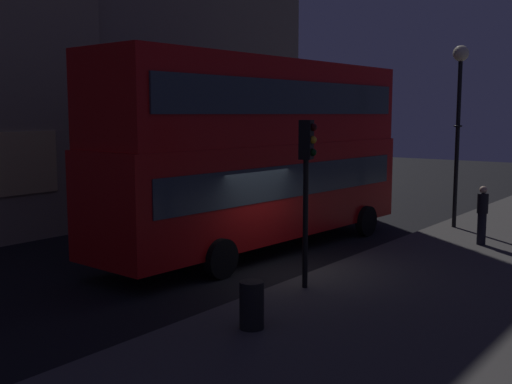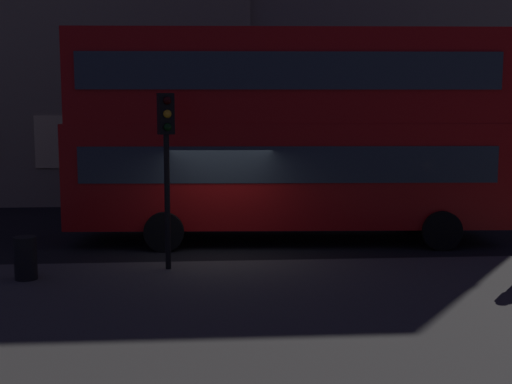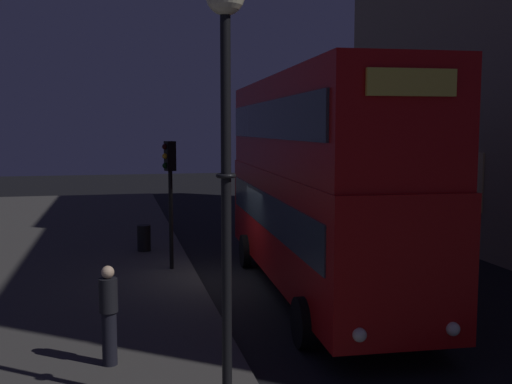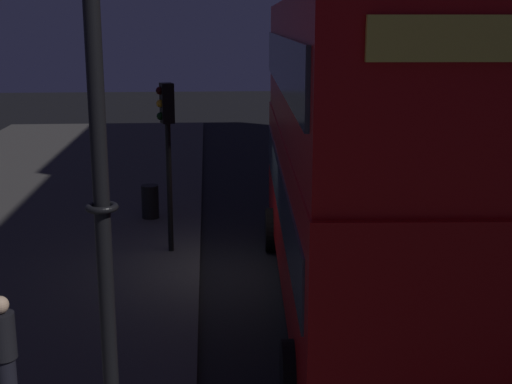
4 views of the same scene
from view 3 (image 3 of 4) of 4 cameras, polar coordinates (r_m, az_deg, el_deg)
name	(u,v)px [view 3 (image 3 of 4)]	position (r m, az deg, el deg)	size (l,w,h in m)	color
ground_plane	(229,280)	(16.97, -2.57, -8.28)	(80.00, 80.00, 0.00)	black
sidewalk_slab	(14,290)	(16.90, -21.90, -8.57)	(44.00, 9.57, 0.12)	#423F3D
double_decker_bus	(316,175)	(15.30, 5.68, 1.60)	(11.41, 3.27, 5.45)	#B20F0F
traffic_light_near_kerb	(170,177)	(17.47, -8.16, 1.39)	(0.38, 0.39, 3.71)	black
street_lamp	(226,96)	(8.18, -2.89, 9.02)	(0.53, 0.53, 6.09)	black
pedestrian	(109,314)	(10.85, -13.76, -11.11)	(0.32, 0.32, 1.74)	black
litter_bin	(144,238)	(20.49, -10.56, -4.30)	(0.45, 0.45, 0.87)	black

